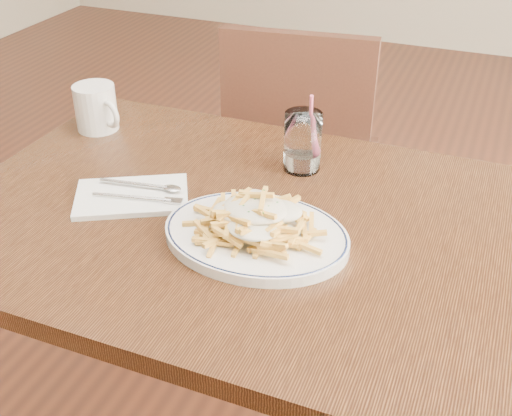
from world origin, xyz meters
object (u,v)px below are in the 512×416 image
at_px(fries_plate, 256,235).
at_px(water_glass, 303,145).
at_px(loaded_fries, 256,214).
at_px(coffee_mug, 97,108).
at_px(table, 255,250).
at_px(chair_far, 301,151).

height_order(fries_plate, water_glass, water_glass).
xyz_separation_m(loaded_fries, coffee_mug, (-0.53, 0.29, -0.00)).
distance_m(loaded_fries, water_glass, 0.29).
bearing_deg(table, water_glass, 84.67).
bearing_deg(water_glass, coffee_mug, 179.68).
distance_m(table, loaded_fries, 0.16).
height_order(table, chair_far, chair_far).
bearing_deg(water_glass, fries_plate, -87.86).
bearing_deg(loaded_fries, coffee_mug, 151.09).
xyz_separation_m(fries_plate, coffee_mug, (-0.53, 0.29, 0.04)).
xyz_separation_m(table, chair_far, (-0.14, 0.72, -0.15)).
relative_size(chair_far, fries_plate, 2.38).
relative_size(loaded_fries, coffee_mug, 1.66).
xyz_separation_m(chair_far, water_glass, (0.16, -0.50, 0.29)).
bearing_deg(fries_plate, table, 113.00).
xyz_separation_m(fries_plate, water_glass, (-0.01, 0.29, 0.04)).
bearing_deg(coffee_mug, water_glass, -0.32).
distance_m(water_glass, coffee_mug, 0.52).
xyz_separation_m(table, fries_plate, (0.03, -0.07, 0.09)).
xyz_separation_m(loaded_fries, water_glass, (-0.01, 0.29, -0.00)).
bearing_deg(coffee_mug, table, -23.75).
height_order(water_glass, coffee_mug, water_glass).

